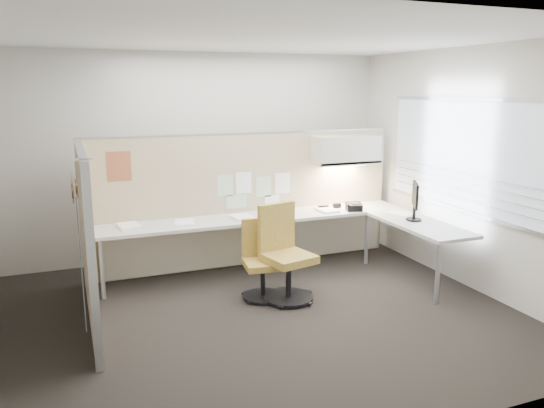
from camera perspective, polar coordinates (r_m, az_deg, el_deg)
name	(u,v)px	position (r m, az deg, el deg)	size (l,w,h in m)	color
floor	(247,316)	(5.65, -2.75, -11.98)	(5.50, 4.50, 0.01)	black
ceiling	(244,35)	(5.18, -3.08, 17.68)	(5.50, 4.50, 0.01)	white
wall_back	(193,157)	(7.38, -8.50, 5.02)	(5.50, 0.02, 2.80)	beige
wall_front	(365,245)	(3.23, 9.93, -4.39)	(5.50, 0.02, 2.80)	beige
wall_right	(468,169)	(6.63, 20.30, 3.58)	(0.02, 4.50, 2.80)	beige
window_pane	(467,156)	(6.59, 20.24, 4.86)	(0.01, 2.80, 1.30)	#ADB8C9
partition_back	(247,200)	(7.00, -2.76, 0.39)	(4.10, 0.06, 1.75)	tan
partition_left	(86,237)	(5.58, -19.33, -3.40)	(0.06, 2.20, 1.75)	tan
desk	(287,226)	(6.76, 1.62, -2.41)	(4.00, 2.07, 0.73)	beige
overhead_bin	(346,150)	(7.25, 7.94, 5.79)	(0.90, 0.36, 0.38)	beige
task_light_strip	(345,165)	(7.27, 7.90, 4.14)	(0.60, 0.06, 0.02)	#FFEABF
pinned_papers	(253,189)	(6.96, -2.06, 1.65)	(1.01, 0.00, 0.47)	#8CBF8C
poster	(119,166)	(6.54, -16.14, 3.93)	(0.28, 0.00, 0.35)	orange
chair_left	(284,256)	(5.93, 1.35, -5.65)	(0.59, 0.61, 1.05)	black
chair_right	(262,262)	(6.00, -1.14, -6.27)	(0.46, 0.47, 0.87)	black
monitor	(415,199)	(6.69, 15.12, 0.53)	(0.25, 0.40, 0.47)	black
phone	(354,207)	(7.12, 8.77, -0.29)	(0.26, 0.24, 0.12)	black
stapler	(323,207)	(7.16, 5.55, -0.36)	(0.14, 0.04, 0.05)	black
tape_dispenser	(337,206)	(7.26, 7.00, -0.17)	(0.10, 0.06, 0.06)	black
coat_hook	(76,205)	(4.52, -20.32, -0.11)	(0.18, 0.48, 1.43)	silver
paper_stack_0	(129,226)	(6.41, -15.16, -2.31)	(0.23, 0.30, 0.04)	white
paper_stack_1	(184,222)	(6.48, -9.41, -1.96)	(0.23, 0.30, 0.02)	white
paper_stack_2	(242,218)	(6.60, -3.24, -1.48)	(0.23, 0.30, 0.04)	white
paper_stack_3	(280,212)	(6.91, 0.85, -0.91)	(0.23, 0.30, 0.02)	white
paper_stack_4	(327,210)	(7.05, 5.94, -0.66)	(0.23, 0.30, 0.03)	white
paper_stack_5	(400,214)	(7.00, 13.64, -1.06)	(0.23, 0.30, 0.02)	white
paper_stack_6	(275,215)	(6.73, 0.30, -1.17)	(0.23, 0.30, 0.04)	white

